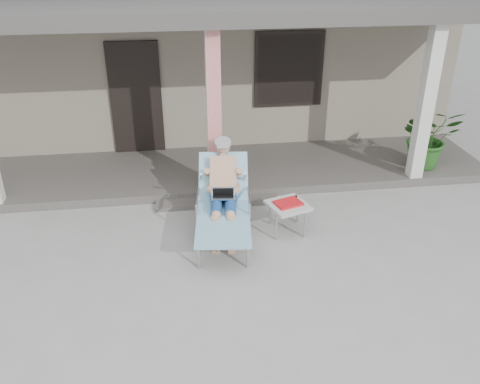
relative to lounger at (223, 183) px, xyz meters
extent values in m
plane|color=#9E9E99|center=(-0.02, -1.04, -0.79)|extent=(60.00, 60.00, 0.00)
cube|color=gray|center=(-0.02, 5.46, 0.71)|extent=(10.00, 5.00, 3.00)
cube|color=black|center=(-1.32, 2.93, 0.41)|extent=(0.95, 0.06, 2.10)
cube|color=black|center=(1.58, 2.93, 0.86)|extent=(1.20, 0.06, 1.30)
cube|color=black|center=(1.58, 2.93, 0.86)|extent=(1.32, 0.05, 1.42)
cube|color=#605B56|center=(-0.02, 1.96, -0.71)|extent=(10.00, 2.00, 0.15)
cube|color=red|center=(-0.02, 1.11, 0.67)|extent=(0.22, 0.22, 2.61)
cube|color=silver|center=(3.48, 1.11, 0.67)|extent=(0.22, 0.22, 2.61)
cube|color=#474442|center=(-0.02, 1.96, 2.09)|extent=(10.00, 2.30, 0.24)
cube|color=#605B56|center=(-0.02, 0.81, -0.75)|extent=(2.00, 0.30, 0.07)
cylinder|color=#B7B7BC|center=(-0.43, -0.92, -0.60)|extent=(0.04, 0.04, 0.38)
cylinder|color=#B7B7BC|center=(0.21, -0.99, -0.60)|extent=(0.04, 0.04, 0.38)
cylinder|color=#B7B7BC|center=(-0.28, 0.37, -0.60)|extent=(0.04, 0.04, 0.38)
cylinder|color=#B7B7BC|center=(0.36, 0.30, -0.60)|extent=(0.04, 0.04, 0.38)
cube|color=#B7B7BC|center=(-0.05, -0.48, -0.39)|extent=(0.78, 1.32, 0.03)
cube|color=#95E0E7|center=(-0.05, -0.48, -0.37)|extent=(0.88, 1.37, 0.04)
cube|color=#B7B7BC|center=(0.05, 0.42, -0.15)|extent=(0.70, 0.66, 0.51)
cube|color=#95E0E7|center=(0.05, 0.42, -0.12)|extent=(0.81, 0.75, 0.57)
cylinder|color=#9B9C9E|center=(0.08, 0.72, 0.34)|extent=(0.28, 0.28, 0.13)
cube|color=silver|center=(0.00, -0.04, -0.19)|extent=(0.37, 0.28, 0.24)
cube|color=beige|center=(0.93, -0.15, -0.36)|extent=(0.68, 0.68, 0.04)
cylinder|color=#B7B7BC|center=(0.72, -0.36, -0.59)|extent=(0.04, 0.04, 0.41)
cylinder|color=#B7B7BC|center=(1.15, -0.36, -0.59)|extent=(0.04, 0.04, 0.41)
cylinder|color=#B7B7BC|center=(0.72, 0.07, -0.59)|extent=(0.04, 0.04, 0.41)
cylinder|color=#B7B7BC|center=(1.15, 0.07, -0.59)|extent=(0.04, 0.04, 0.41)
cube|color=red|center=(0.93, -0.15, -0.32)|extent=(0.44, 0.38, 0.03)
cube|color=black|center=(0.93, -0.01, -0.33)|extent=(0.36, 0.14, 0.04)
imported|color=#26591E|center=(3.86, 1.49, -0.08)|extent=(1.12, 1.01, 1.13)
camera|label=1|loc=(-0.64, -6.47, 3.21)|focal=38.00mm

